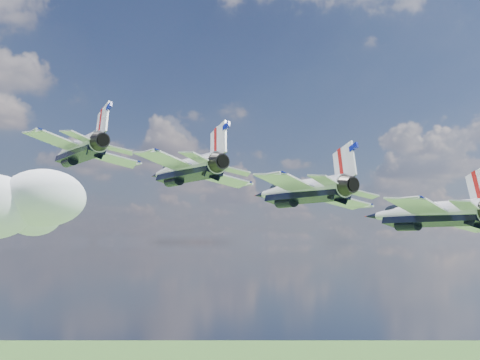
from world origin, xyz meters
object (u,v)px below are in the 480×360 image
jet_0 (77,150)px  jet_1 (184,170)px  jet_2 (299,191)px  jet_3 (423,214)px

jet_0 → jet_1: bearing=-42.5°
jet_0 → jet_2: (17.82, -16.64, -4.87)m
jet_0 → jet_1: jet_0 is taller
jet_3 → jet_0: bearing=137.5°
jet_0 → jet_3: jet_0 is taller
jet_2 → jet_3: jet_2 is taller
jet_0 → jet_2: jet_0 is taller
jet_1 → jet_3: 24.86m
jet_0 → jet_2: bearing=-42.5°
jet_1 → jet_2: 12.43m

